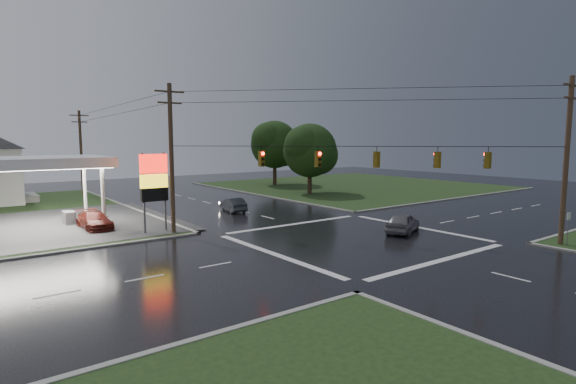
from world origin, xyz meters
TOP-DOWN VIEW (x-y plane):
  - ground at (0.00, 0.00)m, footprint 120.00×120.00m
  - grass_ne at (26.00, 26.00)m, footprint 36.00×36.00m
  - pylon_sign at (-10.50, 10.50)m, footprint 2.00×0.35m
  - utility_pole_nw at (-9.50, 9.50)m, footprint 2.20×0.32m
  - utility_pole_se at (9.50, -9.50)m, footprint 2.20×0.32m
  - utility_pole_n at (-9.50, 38.00)m, footprint 2.20×0.32m
  - traffic_signals at (0.02, -0.02)m, footprint 26.87×26.87m
  - tree_ne_near at (14.14, 21.99)m, footprint 7.99×6.80m
  - tree_ne_far at (17.15, 33.99)m, footprint 8.46×7.20m
  - car_north at (-0.80, 15.77)m, footprint 2.13×4.31m
  - car_crossing at (4.47, -0.52)m, footprint 4.75×3.43m
  - car_pump at (-13.79, 14.78)m, footprint 2.06×4.75m

SIDE VIEW (x-z plane):
  - ground at x=0.00m, z-range 0.00..0.00m
  - grass_ne at x=26.00m, z-range 0.00..0.08m
  - car_pump at x=-13.79m, z-range 0.00..1.36m
  - car_north at x=-0.80m, z-range 0.00..1.36m
  - car_crossing at x=4.47m, z-range 0.00..1.50m
  - pylon_sign at x=-10.50m, z-range 1.01..7.01m
  - utility_pole_n at x=-9.50m, z-range 0.22..10.72m
  - tree_ne_near at x=14.14m, z-range 1.07..10.05m
  - utility_pole_nw at x=-9.50m, z-range 0.22..11.22m
  - utility_pole_se at x=9.50m, z-range 0.22..11.22m
  - tree_ne_far at x=17.15m, z-range 1.28..11.08m
  - traffic_signals at x=0.02m, z-range 5.75..7.22m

